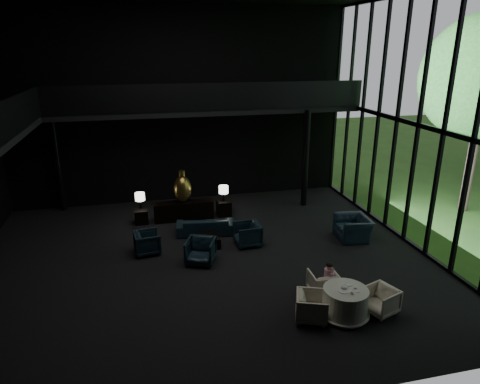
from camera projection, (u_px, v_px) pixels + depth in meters
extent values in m
cube|color=black|center=(206.00, 261.00, 13.41)|extent=(14.00, 12.00, 0.02)
cube|color=black|center=(181.00, 107.00, 17.64)|extent=(14.00, 0.04, 8.00)
cube|color=black|center=(260.00, 209.00, 6.59)|extent=(14.00, 0.04, 8.00)
cube|color=black|center=(209.00, 109.00, 16.93)|extent=(12.00, 2.00, 0.25)
cube|color=black|center=(6.00, 120.00, 10.83)|extent=(0.06, 12.00, 1.00)
cube|color=black|center=(213.00, 97.00, 15.82)|extent=(12.00, 0.06, 1.00)
cylinder|color=black|center=(58.00, 163.00, 16.93)|extent=(0.24, 0.24, 4.00)
cylinder|color=black|center=(306.00, 159.00, 17.48)|extent=(0.24, 0.24, 4.00)
cylinder|color=#382D23|center=(473.00, 151.00, 16.84)|extent=(0.36, 0.36, 4.90)
cube|color=black|center=(184.00, 211.00, 16.49)|extent=(2.27, 0.52, 0.72)
ellipsoid|color=#A0763C|center=(183.00, 189.00, 16.23)|extent=(0.66, 0.66, 1.03)
cylinder|color=#A0763C|center=(182.00, 173.00, 16.03)|extent=(0.23, 0.23, 0.21)
cube|color=black|center=(141.00, 216.00, 16.18)|extent=(0.49, 0.49, 0.54)
cylinder|color=black|center=(141.00, 204.00, 16.20)|extent=(0.11, 0.11, 0.32)
cylinder|color=white|center=(140.00, 197.00, 16.10)|extent=(0.36, 0.36, 0.29)
cube|color=black|center=(224.00, 208.00, 16.94)|extent=(0.54, 0.54, 0.60)
cylinder|color=black|center=(224.00, 197.00, 16.80)|extent=(0.11, 0.11, 0.32)
cylinder|color=white|center=(224.00, 190.00, 16.70)|extent=(0.37, 0.37, 0.29)
imported|color=black|center=(206.00, 223.00, 15.24)|extent=(2.11, 0.84, 0.80)
imported|color=black|center=(147.00, 241.00, 13.78)|extent=(0.85, 0.90, 0.83)
imported|color=black|center=(247.00, 232.00, 14.34)|extent=(0.89, 0.94, 0.93)
imported|color=black|center=(200.00, 249.00, 13.14)|extent=(1.19, 1.16, 0.96)
imported|color=black|center=(353.00, 223.00, 14.79)|extent=(0.99, 1.42, 1.18)
cube|color=black|center=(207.00, 241.00, 14.34)|extent=(0.85, 0.85, 0.36)
cylinder|color=white|center=(345.00, 302.00, 10.57)|extent=(1.11, 1.11, 0.75)
cone|color=white|center=(344.00, 314.00, 10.67)|extent=(1.25, 1.25, 0.10)
imported|color=beige|center=(323.00, 282.00, 11.53)|extent=(0.67, 0.63, 0.67)
imported|color=silver|center=(380.00, 300.00, 10.71)|extent=(0.85, 0.88, 0.72)
imported|color=beige|center=(312.00, 306.00, 10.42)|extent=(0.92, 0.95, 0.77)
cylinder|color=#CD9FB4|center=(329.00, 275.00, 11.33)|extent=(0.25, 0.25, 0.36)
sphere|color=#D8A884|center=(330.00, 266.00, 11.24)|extent=(0.18, 0.18, 0.18)
ellipsoid|color=black|center=(330.00, 265.00, 11.23)|extent=(0.19, 0.19, 0.13)
cylinder|color=white|center=(344.00, 291.00, 10.36)|extent=(0.32, 0.32, 0.02)
cylinder|color=white|center=(349.00, 284.00, 10.66)|extent=(0.27, 0.27, 0.01)
cylinder|color=white|center=(357.00, 291.00, 10.36)|extent=(0.18, 0.18, 0.01)
cylinder|color=white|center=(355.00, 287.00, 10.45)|extent=(0.09, 0.09, 0.06)
ellipsoid|color=white|center=(344.00, 287.00, 10.46)|extent=(0.16, 0.16, 0.08)
cylinder|color=#99999E|center=(352.00, 293.00, 10.23)|extent=(0.07, 0.07, 0.07)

